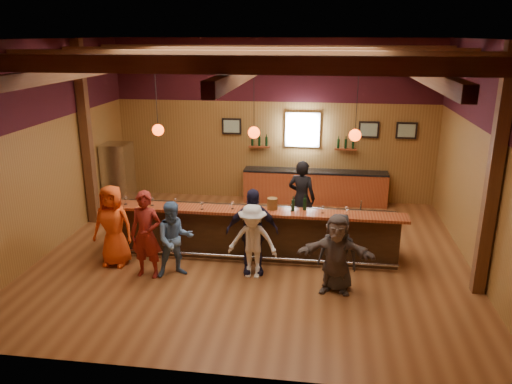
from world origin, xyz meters
The scene contains 27 objects.
room centered at (0.00, 0.06, 3.21)m, with size 9.04×9.00×4.52m.
bar_counter centered at (0.02, 0.15, 0.52)m, with size 6.30×1.07×1.11m.
back_bar_cabinet centered at (1.20, 3.72, 0.48)m, with size 4.00×0.52×0.95m.
window centered at (0.80, 3.95, 2.05)m, with size 0.95×0.09×0.95m.
framed_pictures centered at (1.67, 3.94, 2.10)m, with size 5.35×0.05×0.45m.
wine_shelves centered at (0.80, 3.88, 1.62)m, with size 3.00×0.18×0.30m.
pendant_lights centered at (0.00, 0.00, 2.71)m, with size 4.24×0.24×1.37m.
stainless_fridge centered at (-4.10, 2.60, 0.90)m, with size 0.70×0.70×1.80m, color silver.
customer_orange centered at (-2.80, -0.80, 0.85)m, with size 0.83×0.54×1.71m, color #E84D15.
customer_redvest centered at (-1.95, -1.22, 0.87)m, with size 0.64×0.42×1.75m, color maroon.
customer_denim centered at (-1.41, -1.13, 0.77)m, with size 0.75×0.58×1.53m, color #5277A5.
customer_white centered at (0.11, -0.98, 0.75)m, with size 0.97×0.56×1.50m, color white.
customer_navy centered at (0.07, -0.80, 0.88)m, with size 1.03×0.43×1.76m, color #1B1A35.
customer_brown centered at (1.70, -1.39, 0.76)m, with size 1.41×0.45×1.52m, color #5F524C.
customer_dark centered at (1.75, -1.25, 0.75)m, with size 0.73×0.47×1.49m, color #2A292C.
bartender centered at (0.94, 1.37, 0.91)m, with size 0.66×0.43×1.81m, color black.
ice_bucket centered at (0.39, -0.06, 1.23)m, with size 0.22×0.22×0.24m, color brown.
bottle_a centered at (0.83, -0.11, 1.23)m, with size 0.07×0.07×0.32m.
bottle_b centered at (1.06, -0.03, 1.24)m, with size 0.07×0.07×0.34m.
glass_a centered at (-2.75, -0.20, 1.25)m, with size 0.09×0.09×0.19m.
glass_b centered at (-2.16, -0.20, 1.24)m, with size 0.08×0.08×0.19m.
glass_c centered at (-1.66, -0.13, 1.23)m, with size 0.07×0.07×0.17m.
glass_d centered at (-1.05, -0.28, 1.23)m, with size 0.08×0.08×0.17m.
glass_e centered at (-0.43, -0.16, 1.23)m, with size 0.07×0.07×0.16m.
glass_f centered at (0.80, -0.14, 1.23)m, with size 0.07×0.07×0.16m.
glass_g centered at (1.44, -0.16, 1.22)m, with size 0.07×0.07×0.16m.
glass_h centered at (1.91, -0.24, 1.24)m, with size 0.08×0.08×0.19m.
Camera 1 is at (1.40, -9.81, 4.61)m, focal length 35.00 mm.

